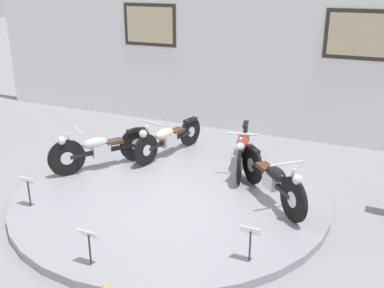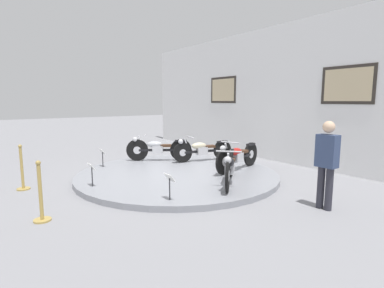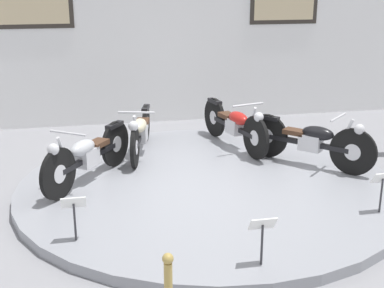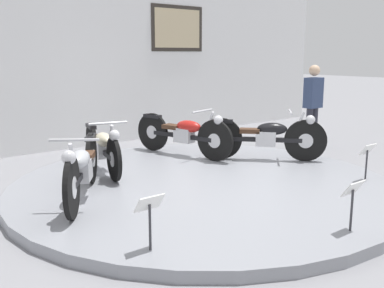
{
  "view_description": "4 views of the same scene",
  "coord_description": "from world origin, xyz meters",
  "px_view_note": "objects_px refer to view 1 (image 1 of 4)",
  "views": [
    {
      "loc": [
        3.06,
        -6.01,
        3.48
      ],
      "look_at": [
        0.27,
        0.25,
        0.92
      ],
      "focal_mm": 42.0,
      "sensor_mm": 36.0,
      "label": 1
    },
    {
      "loc": [
        6.39,
        -4.23,
        1.98
      ],
      "look_at": [
        0.26,
        0.27,
        0.87
      ],
      "focal_mm": 28.0,
      "sensor_mm": 36.0,
      "label": 2
    },
    {
      "loc": [
        -1.59,
        -6.62,
        2.83
      ],
      "look_at": [
        -0.16,
        0.37,
        0.56
      ],
      "focal_mm": 50.0,
      "sensor_mm": 36.0,
      "label": 3
    },
    {
      "loc": [
        -3.83,
        -4.49,
        1.84
      ],
      "look_at": [
        -0.01,
        0.23,
        0.61
      ],
      "focal_mm": 42.0,
      "sensor_mm": 36.0,
      "label": 4
    }
  ],
  "objects_px": {
    "info_placard_front_left": "(28,184)",
    "motorcycle_red": "(243,148)",
    "motorcycle_silver": "(101,148)",
    "info_placard_front_right": "(251,235)",
    "motorcycle_black": "(273,178)",
    "info_placard_front_centre": "(89,239)",
    "motorcycle_cream": "(168,138)"
  },
  "relations": [
    {
      "from": "info_placard_front_left",
      "to": "motorcycle_red",
      "type": "bearing_deg",
      "value": 47.41
    },
    {
      "from": "motorcycle_silver",
      "to": "info_placard_front_right",
      "type": "xyz_separation_m",
      "value": [
        3.38,
        -1.69,
        -0.03
      ]
    },
    {
      "from": "motorcycle_black",
      "to": "info_placard_front_centre",
      "type": "xyz_separation_m",
      "value": [
        -1.61,
        -2.56,
        -0.03
      ]
    },
    {
      "from": "motorcycle_silver",
      "to": "motorcycle_cream",
      "type": "bearing_deg",
      "value": 52.15
    },
    {
      "from": "motorcycle_black",
      "to": "info_placard_front_centre",
      "type": "relative_size",
      "value": 2.97
    },
    {
      "from": "info_placard_front_centre",
      "to": "info_placard_front_right",
      "type": "height_order",
      "value": "same"
    },
    {
      "from": "motorcycle_cream",
      "to": "motorcycle_red",
      "type": "xyz_separation_m",
      "value": [
        1.54,
        0.0,
        0.03
      ]
    },
    {
      "from": "motorcycle_black",
      "to": "motorcycle_red",
      "type": "bearing_deg",
      "value": 127.99
    },
    {
      "from": "motorcycle_red",
      "to": "info_placard_front_left",
      "type": "height_order",
      "value": "motorcycle_red"
    },
    {
      "from": "motorcycle_silver",
      "to": "info_placard_front_left",
      "type": "xyz_separation_m",
      "value": [
        -0.17,
        -1.69,
        -0.03
      ]
    },
    {
      "from": "motorcycle_silver",
      "to": "motorcycle_cream",
      "type": "relative_size",
      "value": 0.88
    },
    {
      "from": "motorcycle_red",
      "to": "motorcycle_black",
      "type": "relative_size",
      "value": 1.3
    },
    {
      "from": "info_placard_front_left",
      "to": "info_placard_front_centre",
      "type": "height_order",
      "value": "same"
    },
    {
      "from": "info_placard_front_left",
      "to": "motorcycle_black",
      "type": "bearing_deg",
      "value": 26.54
    },
    {
      "from": "motorcycle_silver",
      "to": "info_placard_front_centre",
      "type": "xyz_separation_m",
      "value": [
        1.61,
        -2.56,
        -0.03
      ]
    },
    {
      "from": "motorcycle_silver",
      "to": "motorcycle_cream",
      "type": "xyz_separation_m",
      "value": [
        0.84,
        1.08,
        -0.03
      ]
    },
    {
      "from": "info_placard_front_centre",
      "to": "info_placard_front_right",
      "type": "distance_m",
      "value": 1.98
    },
    {
      "from": "info_placard_front_left",
      "to": "info_placard_front_right",
      "type": "distance_m",
      "value": 3.55
    },
    {
      "from": "motorcycle_black",
      "to": "info_placard_front_centre",
      "type": "bearing_deg",
      "value": -122.13
    },
    {
      "from": "info_placard_front_centre",
      "to": "motorcycle_red",
      "type": "bearing_deg",
      "value": 78.07
    },
    {
      "from": "motorcycle_silver",
      "to": "info_placard_front_centre",
      "type": "relative_size",
      "value": 3.29
    },
    {
      "from": "motorcycle_black",
      "to": "motorcycle_silver",
      "type": "bearing_deg",
      "value": -179.94
    },
    {
      "from": "motorcycle_cream",
      "to": "info_placard_front_centre",
      "type": "height_order",
      "value": "motorcycle_cream"
    },
    {
      "from": "info_placard_front_left",
      "to": "info_placard_front_centre",
      "type": "relative_size",
      "value": 1.0
    },
    {
      "from": "motorcycle_red",
      "to": "info_placard_front_right",
      "type": "bearing_deg",
      "value": -70.06
    },
    {
      "from": "motorcycle_silver",
      "to": "info_placard_front_centre",
      "type": "bearing_deg",
      "value": -57.9
    },
    {
      "from": "motorcycle_silver",
      "to": "motorcycle_black",
      "type": "height_order",
      "value": "motorcycle_black"
    },
    {
      "from": "info_placard_front_left",
      "to": "info_placard_front_right",
      "type": "xyz_separation_m",
      "value": [
        3.55,
        0.0,
        0.0
      ]
    },
    {
      "from": "info_placard_front_centre",
      "to": "motorcycle_silver",
      "type": "bearing_deg",
      "value": 122.1
    },
    {
      "from": "info_placard_front_left",
      "to": "info_placard_front_right",
      "type": "height_order",
      "value": "same"
    },
    {
      "from": "motorcycle_silver",
      "to": "motorcycle_black",
      "type": "relative_size",
      "value": 1.1
    },
    {
      "from": "motorcycle_red",
      "to": "info_placard_front_left",
      "type": "distance_m",
      "value": 3.76
    }
  ]
}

